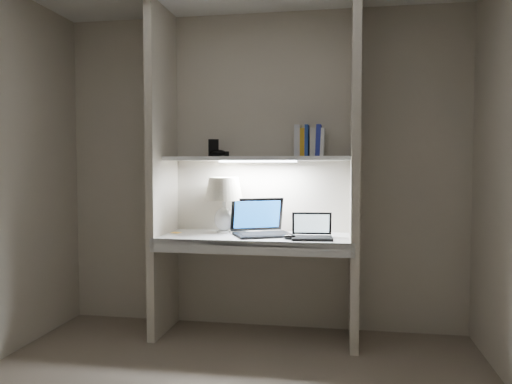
% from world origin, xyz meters
% --- Properties ---
extents(back_wall, '(3.20, 0.01, 2.50)m').
position_xyz_m(back_wall, '(0.00, 1.50, 1.25)').
color(back_wall, beige).
rests_on(back_wall, floor).
extents(alcove_panel_left, '(0.06, 0.55, 2.50)m').
position_xyz_m(alcove_panel_left, '(-0.73, 1.23, 1.25)').
color(alcove_panel_left, beige).
rests_on(alcove_panel_left, floor).
extents(alcove_panel_right, '(0.06, 0.55, 2.50)m').
position_xyz_m(alcove_panel_right, '(0.73, 1.23, 1.25)').
color(alcove_panel_right, beige).
rests_on(alcove_panel_right, floor).
extents(desk, '(1.40, 0.55, 0.04)m').
position_xyz_m(desk, '(0.00, 1.23, 0.75)').
color(desk, white).
rests_on(desk, alcove_panel_left).
extents(desk_apron, '(1.46, 0.03, 0.10)m').
position_xyz_m(desk_apron, '(0.00, 0.96, 0.72)').
color(desk_apron, silver).
rests_on(desk_apron, desk).
extents(shelf, '(1.40, 0.36, 0.03)m').
position_xyz_m(shelf, '(0.00, 1.32, 1.35)').
color(shelf, silver).
rests_on(shelf, back_wall).
extents(strip_light, '(0.60, 0.04, 0.02)m').
position_xyz_m(strip_light, '(0.00, 1.32, 1.33)').
color(strip_light, white).
rests_on(strip_light, shelf).
extents(table_lamp, '(0.30, 0.30, 0.44)m').
position_xyz_m(table_lamp, '(-0.27, 1.33, 1.06)').
color(table_lamp, white).
rests_on(table_lamp, desk).
extents(laptop_main, '(0.53, 0.50, 0.28)m').
position_xyz_m(laptop_main, '(0.04, 1.27, 0.83)').
color(laptop_main, black).
rests_on(laptop_main, desk).
extents(laptop_netbook, '(0.31, 0.27, 0.18)m').
position_xyz_m(laptop_netbook, '(0.43, 1.14, 0.81)').
color(laptop_netbook, black).
rests_on(laptop_netbook, desk).
extents(speaker, '(0.11, 0.08, 0.14)m').
position_xyz_m(speaker, '(-0.14, 1.43, 0.84)').
color(speaker, silver).
rests_on(speaker, desk).
extents(mouse, '(0.12, 0.09, 0.04)m').
position_xyz_m(mouse, '(0.27, 1.08, 0.79)').
color(mouse, black).
rests_on(mouse, desk).
extents(cable_coil, '(0.13, 0.13, 0.01)m').
position_xyz_m(cable_coil, '(0.05, 1.28, 0.78)').
color(cable_coil, black).
rests_on(cable_coil, desk).
extents(sticky_note, '(0.08, 0.08, 0.00)m').
position_xyz_m(sticky_note, '(-0.64, 1.27, 0.77)').
color(sticky_note, gold).
rests_on(sticky_note, desk).
extents(book_row, '(0.23, 0.16, 0.24)m').
position_xyz_m(book_row, '(0.39, 1.39, 1.48)').
color(book_row, white).
rests_on(book_row, shelf).
extents(shelf_box, '(0.09, 0.08, 0.14)m').
position_xyz_m(shelf_box, '(-0.36, 1.37, 1.43)').
color(shelf_box, black).
rests_on(shelf_box, shelf).
extents(shelf_gadget, '(0.14, 0.11, 0.05)m').
position_xyz_m(shelf_gadget, '(-0.32, 1.35, 1.39)').
color(shelf_gadget, black).
rests_on(shelf_gadget, shelf).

